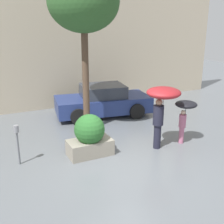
% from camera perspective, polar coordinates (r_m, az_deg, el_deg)
% --- Properties ---
extents(ground_plane, '(40.00, 40.00, 0.00)m').
position_cam_1_polar(ground_plane, '(8.19, 1.43, -10.62)').
color(ground_plane, slate).
extents(building_facade, '(18.00, 0.30, 6.00)m').
position_cam_1_polar(building_facade, '(13.35, -11.85, 13.48)').
color(building_facade, '#B7A88E').
rests_on(building_facade, ground).
extents(planter_box, '(1.34, 0.92, 1.30)m').
position_cam_1_polar(planter_box, '(8.53, -4.56, -4.93)').
color(planter_box, gray).
rests_on(planter_box, ground).
extents(person_adult, '(1.07, 1.07, 2.00)m').
position_cam_1_polar(person_adult, '(8.84, 10.19, 2.45)').
color(person_adult, '#1E1E2D').
rests_on(person_adult, ground).
extents(person_child, '(0.71, 0.71, 1.45)m').
position_cam_1_polar(person_child, '(9.51, 14.63, 0.38)').
color(person_child, '#B76684').
rests_on(person_child, ground).
extents(parked_car_near, '(4.27, 2.49, 1.35)m').
position_cam_1_polar(parked_car_near, '(12.25, -1.88, 2.20)').
color(parked_car_near, navy).
rests_on(parked_car_near, ground).
extents(street_tree, '(2.42, 2.42, 5.59)m').
position_cam_1_polar(street_tree, '(10.03, -5.81, 21.21)').
color(street_tree, brown).
rests_on(street_tree, ground).
extents(parking_meter, '(0.14, 0.14, 1.18)m').
position_cam_1_polar(parking_meter, '(8.28, -18.73, -4.73)').
color(parking_meter, '#595B60').
rests_on(parking_meter, ground).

